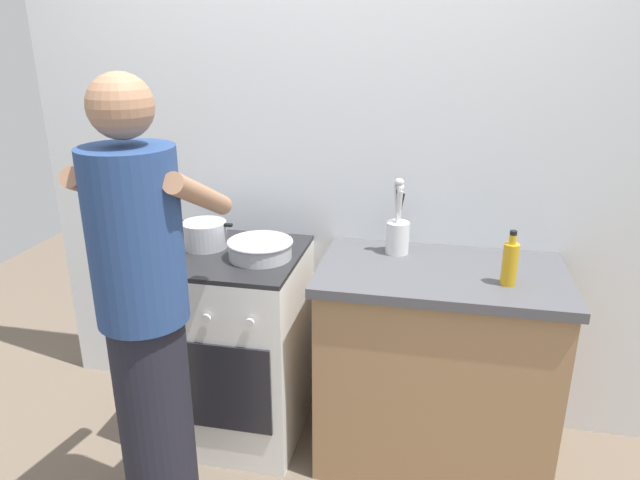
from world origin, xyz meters
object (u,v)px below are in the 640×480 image
pot (205,235)px  utensil_crock (398,231)px  oil_bottle (510,263)px  person (147,329)px  stove_range (236,344)px  mixing_bowl (260,248)px

pot → utensil_crock: utensil_crock is taller
pot → oil_bottle: size_ratio=1.22×
person → utensil_crock: bearing=45.5°
stove_range → mixing_bowl: size_ratio=3.19×
stove_range → utensil_crock: bearing=12.2°
mixing_bowl → utensil_crock: bearing=17.4°
stove_range → oil_bottle: (1.14, -0.10, 0.54)m
stove_range → utensil_crock: size_ratio=2.70×
mixing_bowl → oil_bottle: oil_bottle is taller
oil_bottle → utensil_crock: bearing=150.6°
stove_range → person: size_ratio=0.53×
pot → person: 0.69m
pot → person: person is taller
oil_bottle → person: person is taller
stove_range → person: person is taller
stove_range → oil_bottle: oil_bottle is taller
person → mixing_bowl: bearing=70.9°
utensil_crock → pot: bearing=-172.9°
utensil_crock → oil_bottle: 0.51m
utensil_crock → stove_range: bearing=-167.8°
pot → person: size_ratio=0.15×
mixing_bowl → oil_bottle: 1.01m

